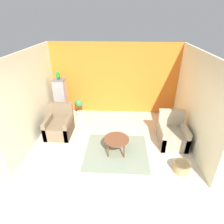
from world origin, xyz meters
TOP-DOWN VIEW (x-y plane):
  - ground_plane at (0.00, 0.00)m, footprint 20.00×20.00m
  - wall_back_accent at (0.00, 3.58)m, footprint 4.62×0.06m
  - wall_left at (-2.28, 1.77)m, footprint 0.06×3.55m
  - wall_right at (2.28, 1.77)m, footprint 0.06×3.55m
  - area_rug at (0.15, 1.11)m, footprint 1.71×1.60m
  - coffee_table at (0.15, 1.11)m, footprint 0.67×0.67m
  - armchair_left at (-1.65, 1.92)m, footprint 0.75×0.88m
  - armchair_right at (1.75, 1.62)m, footprint 0.75×0.88m
  - birdcage at (-1.89, 3.08)m, footprint 0.49×0.49m
  - parrot at (-1.89, 3.08)m, footprint 0.13×0.24m
  - potted_plant at (-1.28, 3.12)m, footprint 0.32×0.29m
  - wicker_basket at (1.75, 0.50)m, footprint 0.41×0.41m

SIDE VIEW (x-z plane):
  - ground_plane at x=0.00m, z-range 0.00..0.00m
  - area_rug at x=0.15m, z-range 0.00..0.01m
  - wicker_basket at x=1.75m, z-range 0.01..0.26m
  - armchair_left at x=-1.65m, z-range -0.18..0.76m
  - armchair_right at x=1.75m, z-range -0.18..0.76m
  - coffee_table at x=0.15m, z-range 0.18..0.64m
  - potted_plant at x=-1.28m, z-range 0.10..0.77m
  - birdcage at x=-1.89m, z-range -0.03..1.39m
  - wall_back_accent at x=0.00m, z-range 0.00..2.57m
  - wall_left at x=-2.28m, z-range 0.00..2.57m
  - wall_right at x=2.28m, z-range 0.00..2.57m
  - parrot at x=-1.89m, z-range 1.40..1.69m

